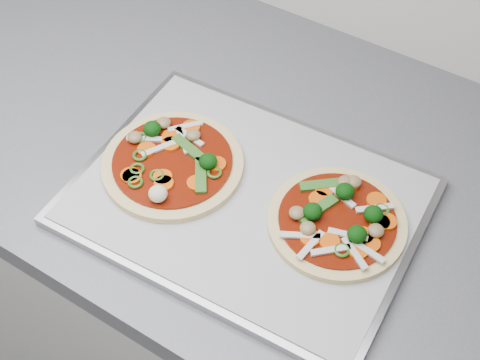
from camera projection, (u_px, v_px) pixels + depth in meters
The scene contains 4 objects.
baking_tray at pixel (246, 202), 0.86m from camera, with size 0.43×0.32×0.01m, color gray.
parchment at pixel (246, 198), 0.85m from camera, with size 0.41×0.30×0.00m, color #A5A5AB.
pizza_left at pixel (172, 162), 0.88m from camera, with size 0.20×0.20×0.03m.
pizza_right at pixel (339, 220), 0.82m from camera, with size 0.20×0.20×0.03m.
Camera 1 is at (-0.35, 0.77, 1.59)m, focal length 50.00 mm.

